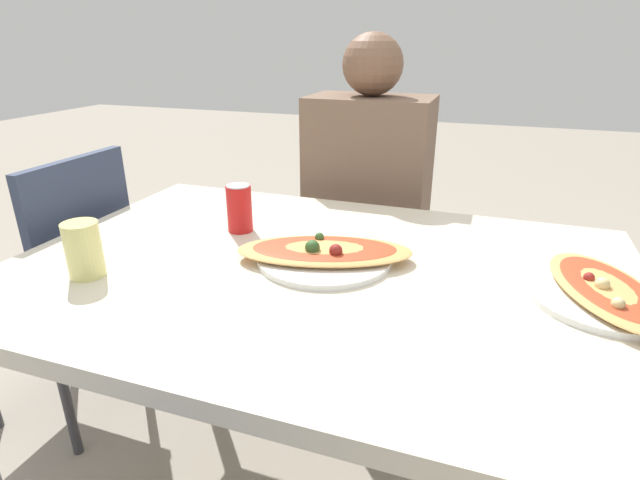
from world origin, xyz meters
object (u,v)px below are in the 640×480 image
at_px(drink_glass, 84,250).
at_px(soda_can, 239,208).
at_px(dining_table, 319,291).
at_px(chair_far_seated, 373,233).
at_px(pizza_main, 323,253).
at_px(pizza_second, 606,292).
at_px(person_seated, 367,187).
at_px(chair_side_left, 65,279).

bearing_deg(drink_glass, soda_can, 62.39).
xyz_separation_m(dining_table, soda_can, (-0.27, 0.14, 0.13)).
relative_size(chair_far_seated, pizza_main, 2.07).
xyz_separation_m(pizza_main, pizza_second, (0.58, 0.00, -0.00)).
bearing_deg(drink_glass, chair_far_seated, 68.97).
bearing_deg(pizza_second, chair_far_seated, 130.15).
bearing_deg(drink_glass, pizza_second, 13.50).
bearing_deg(pizza_main, drink_glass, -151.64).
xyz_separation_m(drink_glass, pizza_second, (1.04, 0.25, -0.04)).
bearing_deg(pizza_main, dining_table, -84.21).
xyz_separation_m(person_seated, drink_glass, (-0.39, -0.90, 0.07)).
bearing_deg(chair_side_left, soda_can, -85.95).
xyz_separation_m(chair_side_left, pizza_main, (0.88, -0.06, 0.24)).
height_order(dining_table, chair_side_left, chair_side_left).
distance_m(chair_far_seated, soda_can, 0.75).
bearing_deg(pizza_second, chair_side_left, 177.69).
bearing_deg(dining_table, chair_side_left, 173.60).
relative_size(pizza_main, drink_glass, 3.61).
distance_m(dining_table, pizza_second, 0.59).
relative_size(pizza_main, pizza_second, 1.15).
bearing_deg(drink_glass, chair_side_left, 144.29).
distance_m(chair_side_left, drink_glass, 0.60).
height_order(pizza_main, pizza_second, pizza_main).
distance_m(soda_can, pizza_second, 0.86).
relative_size(drink_glass, pizza_second, 0.32).
height_order(dining_table, chair_far_seated, chair_far_seated).
relative_size(chair_far_seated, drink_glass, 7.48).
relative_size(soda_can, pizza_second, 0.33).
distance_m(dining_table, person_seated, 0.70).
relative_size(person_seated, pizza_main, 2.83).
relative_size(chair_side_left, pizza_main, 2.07).
bearing_deg(chair_far_seated, person_seated, 90.00).
relative_size(chair_far_seated, pizza_second, 2.38).
xyz_separation_m(dining_table, pizza_main, (-0.00, 0.04, 0.08)).
relative_size(dining_table, drink_glass, 11.48).
relative_size(dining_table, soda_can, 11.15).
relative_size(chair_side_left, person_seated, 0.73).
bearing_deg(person_seated, drink_glass, 66.60).
height_order(soda_can, pizza_second, soda_can).
height_order(chair_side_left, person_seated, person_seated).
bearing_deg(soda_can, drink_glass, -117.61).
height_order(pizza_main, drink_glass, drink_glass).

